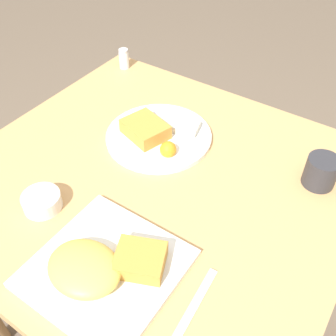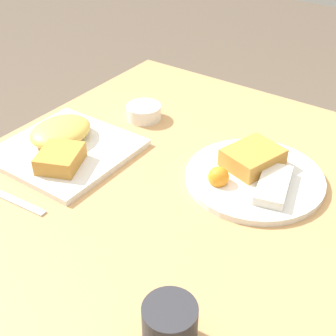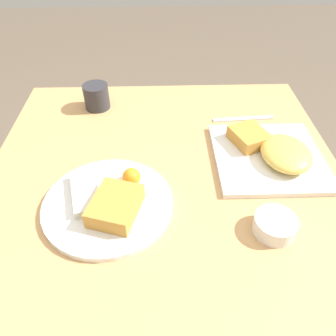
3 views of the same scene
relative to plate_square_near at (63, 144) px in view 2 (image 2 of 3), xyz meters
name	(u,v)px [view 2 (image 2 of 3)]	position (x,y,z in m)	size (l,w,h in m)	color
dining_table	(181,208)	(-0.07, 0.28, -0.11)	(0.96, 0.90, 0.74)	tan
plate_square_near	(63,144)	(0.00, 0.00, 0.00)	(0.28, 0.28, 0.06)	white
plate_oval_far	(254,174)	(-0.15, 0.41, -0.01)	(0.29, 0.29, 0.05)	white
sauce_ramekin	(144,112)	(-0.23, 0.06, 0.00)	(0.09, 0.09, 0.04)	white
butter_knife	(9,198)	(0.19, 0.03, -0.02)	(0.03, 0.19, 0.00)	silver
coffee_mug	(170,326)	(0.27, 0.49, 0.02)	(0.08, 0.08, 0.08)	#2D2D33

